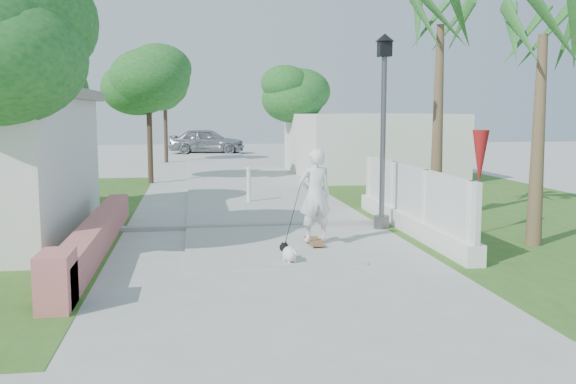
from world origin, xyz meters
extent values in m
plane|color=#B7B7B2|center=(0.00, 0.00, 0.00)|extent=(90.00, 90.00, 0.00)
cube|color=#B7B7B2|center=(0.00, 20.00, 0.03)|extent=(3.20, 36.00, 0.06)
cube|color=#999993|center=(0.00, 6.00, 0.05)|extent=(6.50, 0.25, 0.10)
cube|color=#365C1D|center=(7.00, 8.00, 0.01)|extent=(8.00, 20.00, 0.01)
cube|color=#C46C64|center=(-3.30, 4.00, 0.30)|extent=(0.45, 8.00, 0.60)
cube|color=#C46C64|center=(-3.30, 0.20, 0.40)|extent=(0.45, 0.80, 0.80)
cube|color=white|center=(3.40, 5.00, 0.20)|extent=(0.35, 7.00, 0.40)
cube|color=white|center=(3.40, 5.00, 0.95)|extent=(0.10, 7.00, 1.10)
cube|color=white|center=(3.40, 1.80, 0.75)|extent=(0.14, 0.14, 1.50)
cube|color=white|center=(3.40, 4.00, 0.75)|extent=(0.14, 0.14, 1.50)
cube|color=white|center=(3.40, 6.20, 0.75)|extent=(0.14, 0.14, 1.50)
cube|color=white|center=(3.40, 8.20, 0.75)|extent=(0.14, 0.14, 1.50)
cube|color=silver|center=(6.00, 18.00, 1.30)|extent=(6.00, 8.00, 2.60)
cylinder|color=#59595E|center=(2.90, 5.50, 0.15)|extent=(0.36, 0.36, 0.30)
cylinder|color=#59595E|center=(2.90, 5.50, 2.00)|extent=(0.12, 0.12, 4.00)
cube|color=black|center=(2.90, 5.50, 4.10)|extent=(0.28, 0.28, 0.35)
cone|color=black|center=(2.90, 5.50, 4.35)|extent=(0.44, 0.44, 0.18)
cylinder|color=white|center=(0.20, 10.00, 0.50)|extent=(0.12, 0.12, 1.00)
sphere|color=white|center=(0.20, 10.00, 1.02)|extent=(0.14, 0.14, 0.14)
cylinder|color=#59595E|center=(4.80, 4.50, 1.00)|extent=(0.04, 0.04, 2.00)
cone|color=#A9181A|center=(4.80, 4.50, 1.70)|extent=(0.36, 0.36, 1.20)
cylinder|color=#4C3826|center=(-4.50, 3.00, 1.92)|extent=(0.20, 0.20, 3.85)
ellipsoid|color=#17501C|center=(-4.50, 3.00, 3.58)|extent=(3.60, 3.60, 2.70)
ellipsoid|color=#17501C|center=(-4.30, 2.80, 3.92)|extent=(3.06, 3.06, 2.30)
cylinder|color=#4C3826|center=(-5.50, 8.50, 1.75)|extent=(0.20, 0.20, 3.50)
ellipsoid|color=#17501C|center=(-5.50, 8.50, 3.25)|extent=(3.20, 3.20, 2.40)
ellipsoid|color=#17501C|center=(-5.30, 8.30, 3.60)|extent=(2.72, 2.72, 2.05)
ellipsoid|color=#17501C|center=(-5.70, 8.70, 3.95)|extent=(2.40, 2.40, 1.79)
cylinder|color=#4C3826|center=(-3.00, 16.00, 1.92)|extent=(0.20, 0.20, 3.85)
ellipsoid|color=#17501C|center=(-3.00, 16.00, 3.58)|extent=(3.40, 3.40, 2.55)
ellipsoid|color=#17501C|center=(-2.80, 15.80, 3.92)|extent=(2.89, 2.89, 2.18)
ellipsoid|color=#17501C|center=(-3.20, 16.20, 4.28)|extent=(2.55, 2.55, 1.90)
cylinder|color=#4C3826|center=(3.20, 20.00, 1.75)|extent=(0.20, 0.20, 3.50)
ellipsoid|color=#17501C|center=(3.20, 20.00, 3.25)|extent=(3.00, 3.00, 2.25)
ellipsoid|color=#17501C|center=(3.40, 19.80, 3.60)|extent=(2.55, 2.55, 1.92)
ellipsoid|color=#17501C|center=(3.00, 20.20, 3.95)|extent=(2.25, 2.25, 1.68)
cylinder|color=#4C3826|center=(-2.80, 26.00, 1.92)|extent=(0.20, 0.20, 3.85)
ellipsoid|color=#17501C|center=(-2.80, 26.00, 3.58)|extent=(3.20, 3.20, 2.40)
ellipsoid|color=#17501C|center=(-2.60, 25.80, 3.92)|extent=(2.72, 2.72, 2.05)
ellipsoid|color=#17501C|center=(-3.00, 26.20, 4.28)|extent=(2.40, 2.40, 1.79)
cone|color=brown|center=(4.60, 6.50, 2.40)|extent=(0.32, 0.32, 4.80)
cone|color=brown|center=(5.40, 3.20, 2.10)|extent=(0.32, 0.32, 4.20)
cube|color=brown|center=(0.99, 3.75, 0.10)|extent=(0.43, 0.99, 0.02)
imported|color=white|center=(0.99, 3.75, 1.04)|extent=(0.74, 0.55, 1.85)
cylinder|color=gray|center=(0.90, 3.41, 0.04)|extent=(0.03, 0.07, 0.07)
cylinder|color=gray|center=(1.07, 3.41, 0.04)|extent=(0.03, 0.07, 0.07)
cylinder|color=gray|center=(0.90, 4.10, 0.04)|extent=(0.03, 0.07, 0.07)
cylinder|color=gray|center=(1.07, 4.10, 0.04)|extent=(0.03, 0.07, 0.07)
ellipsoid|color=white|center=(0.24, 2.27, 0.20)|extent=(0.38, 0.48, 0.27)
sphere|color=black|center=(0.17, 2.45, 0.28)|extent=(0.17, 0.17, 0.17)
sphere|color=white|center=(0.15, 2.53, 0.26)|extent=(0.08, 0.08, 0.08)
cone|color=black|center=(0.14, 2.44, 0.36)|extent=(0.05, 0.05, 0.06)
cone|color=black|center=(0.21, 2.47, 0.36)|extent=(0.05, 0.05, 0.06)
cylinder|color=white|center=(0.15, 2.34, 0.06)|extent=(0.04, 0.04, 0.12)
cylinder|color=white|center=(0.27, 2.38, 0.06)|extent=(0.04, 0.04, 0.12)
cylinder|color=white|center=(0.22, 2.15, 0.06)|extent=(0.04, 0.04, 0.12)
cylinder|color=white|center=(0.34, 2.19, 0.06)|extent=(0.04, 0.04, 0.12)
cylinder|color=white|center=(0.31, 2.08, 0.27)|extent=(0.06, 0.10, 0.10)
imported|color=#9CA0A3|center=(-0.47, 33.02, 0.82)|extent=(5.10, 2.86, 1.64)
camera|label=1|loc=(-1.42, -8.71, 2.70)|focal=40.00mm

